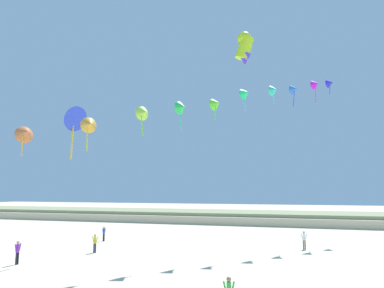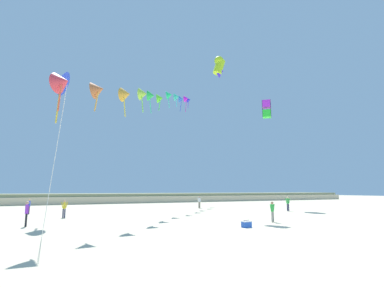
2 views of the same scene
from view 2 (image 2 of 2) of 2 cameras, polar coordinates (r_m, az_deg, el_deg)
name	(u,v)px [view 2 (image 2 of 2)]	position (r m, az deg, el deg)	size (l,w,h in m)	color
ground_plane	(260,231)	(18.73, 12.76, -15.82)	(240.00, 240.00, 0.00)	beige
dune_ridge	(104,198)	(61.58, -16.48, -9.84)	(120.00, 13.25, 1.73)	beige
person_near_left	(27,212)	(22.92, -28.96, -11.24)	(0.22, 0.58, 1.64)	black
person_near_right	(288,203)	(36.52, 17.78, -10.59)	(0.28, 0.57, 1.66)	#282D4C
person_mid_center	(29,205)	(34.62, -28.58, -10.22)	(0.21, 0.53, 1.50)	black
person_far_left	(199,201)	(40.39, 1.41, -10.84)	(0.56, 0.22, 1.59)	#726656
person_far_right	(64,207)	(28.66, -23.15, -11.04)	(0.54, 0.21, 1.54)	#282D4C
person_far_center	(272,210)	(23.70, 15.07, -12.09)	(0.53, 0.21, 1.52)	gray
kite_banner_string	(162,97)	(35.59, -5.77, 8.98)	(23.99, 32.21, 19.17)	#E23A46
large_kite_low_lead	(267,109)	(43.00, 14.03, 6.48)	(1.61, 1.61, 2.39)	#2BDE34
large_kite_mid_trail	(219,66)	(31.84, 5.17, 14.53)	(1.42, 1.04, 2.34)	#ABDC20
large_kite_high_solo	(60,83)	(27.85, -23.90, 10.62)	(2.02, 2.48, 4.61)	blue
beach_cooler	(246,224)	(20.08, 10.34, -14.80)	(0.58, 0.41, 0.46)	blue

